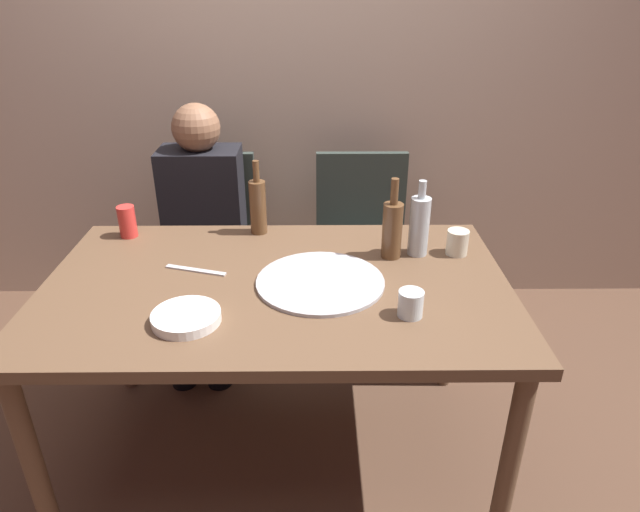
# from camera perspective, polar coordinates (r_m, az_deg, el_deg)

# --- Properties ---
(ground_plane) EXTENTS (8.00, 8.00, 0.00)m
(ground_plane) POSITION_cam_1_polar(r_m,az_deg,el_deg) (2.31, -3.78, -19.15)
(ground_plane) COLOR #513828
(back_wall) EXTENTS (6.00, 0.10, 2.60)m
(back_wall) POSITION_cam_1_polar(r_m,az_deg,el_deg) (2.91, -3.24, 19.73)
(back_wall) COLOR #BCA893
(back_wall) RESTS_ON ground_plane
(dining_table) EXTENTS (1.53, 0.93, 0.75)m
(dining_table) POSITION_cam_1_polar(r_m,az_deg,el_deg) (1.88, -4.40, -4.70)
(dining_table) COLOR brown
(dining_table) RESTS_ON ground_plane
(pizza_tray) EXTENTS (0.42, 0.42, 0.01)m
(pizza_tray) POSITION_cam_1_polar(r_m,az_deg,el_deg) (1.83, 0.03, -2.65)
(pizza_tray) COLOR #ADADB2
(pizza_tray) RESTS_ON dining_table
(wine_bottle) EXTENTS (0.06, 0.06, 0.29)m
(wine_bottle) POSITION_cam_1_polar(r_m,az_deg,el_deg) (2.16, -6.35, 5.14)
(wine_bottle) COLOR brown
(wine_bottle) RESTS_ON dining_table
(beer_bottle) EXTENTS (0.07, 0.07, 0.29)m
(beer_bottle) POSITION_cam_1_polar(r_m,az_deg,el_deg) (1.97, 7.37, 2.80)
(beer_bottle) COLOR brown
(beer_bottle) RESTS_ON dining_table
(water_bottle) EXTENTS (0.07, 0.07, 0.28)m
(water_bottle) POSITION_cam_1_polar(r_m,az_deg,el_deg) (2.01, 10.08, 3.13)
(water_bottle) COLOR #B2BCC1
(water_bottle) RESTS_ON dining_table
(tumbler_near) EXTENTS (0.08, 0.08, 0.08)m
(tumbler_near) POSITION_cam_1_polar(r_m,az_deg,el_deg) (1.67, 9.23, -4.81)
(tumbler_near) COLOR silver
(tumbler_near) RESTS_ON dining_table
(tumbler_far) EXTENTS (0.08, 0.08, 0.09)m
(tumbler_far) POSITION_cam_1_polar(r_m,az_deg,el_deg) (2.06, 13.83, 1.37)
(tumbler_far) COLOR beige
(tumbler_far) RESTS_ON dining_table
(soda_can) EXTENTS (0.07, 0.07, 0.12)m
(soda_can) POSITION_cam_1_polar(r_m,az_deg,el_deg) (2.26, -19.06, 3.34)
(soda_can) COLOR red
(soda_can) RESTS_ON dining_table
(plate_stack) EXTENTS (0.20, 0.20, 0.03)m
(plate_stack) POSITION_cam_1_polar(r_m,az_deg,el_deg) (1.67, -13.48, -6.10)
(plate_stack) COLOR white
(plate_stack) RESTS_ON dining_table
(table_knife) EXTENTS (0.22, 0.08, 0.01)m
(table_knife) POSITION_cam_1_polar(r_m,az_deg,el_deg) (1.95, -12.56, -1.42)
(table_knife) COLOR #B7B7BC
(table_knife) RESTS_ON dining_table
(chair_left) EXTENTS (0.44, 0.44, 0.90)m
(chair_left) POSITION_cam_1_polar(r_m,az_deg,el_deg) (2.77, -11.18, 1.85)
(chair_left) COLOR #2D3833
(chair_left) RESTS_ON ground_plane
(chair_right) EXTENTS (0.44, 0.44, 0.90)m
(chair_right) POSITION_cam_1_polar(r_m,az_deg,el_deg) (2.73, 4.27, 1.94)
(chair_right) COLOR #2D3833
(chair_right) RESTS_ON ground_plane
(guest_in_sweater) EXTENTS (0.36, 0.56, 1.17)m
(guest_in_sweater) POSITION_cam_1_polar(r_m,az_deg,el_deg) (2.58, -11.99, 3.01)
(guest_in_sweater) COLOR black
(guest_in_sweater) RESTS_ON ground_plane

